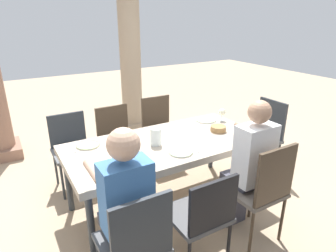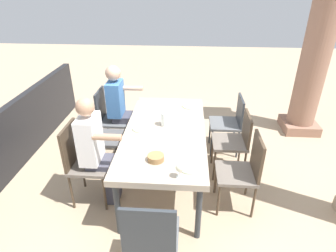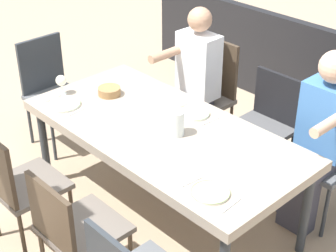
{
  "view_description": "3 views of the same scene",
  "coord_description": "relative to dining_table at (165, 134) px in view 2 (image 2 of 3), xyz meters",
  "views": [
    {
      "loc": [
        -1.36,
        -2.36,
        1.95
      ],
      "look_at": [
        0.07,
        0.08,
        0.87
      ],
      "focal_mm": 31.34,
      "sensor_mm": 36.0,
      "label": 1
    },
    {
      "loc": [
        3.01,
        0.25,
        2.4
      ],
      "look_at": [
        0.14,
        0.05,
        0.87
      ],
      "focal_mm": 30.33,
      "sensor_mm": 36.0,
      "label": 2
    },
    {
      "loc": [
        -2.29,
        2.11,
        2.57
      ],
      "look_at": [
        -0.01,
        -0.04,
        0.74
      ],
      "focal_mm": 57.01,
      "sensor_mm": 36.0,
      "label": 3
    }
  ],
  "objects": [
    {
      "name": "plate_2",
      "position": [
        0.74,
        0.31,
        0.07
      ],
      "size": [
        0.25,
        0.25,
        0.02
      ],
      "color": "white",
      "rests_on": "dining_table"
    },
    {
      "name": "patio_railing",
      "position": [
        0.0,
        -2.08,
        -0.23
      ],
      "size": [
        4.42,
        0.1,
        0.9
      ],
      "primitive_type": "cube",
      "color": "black",
      "rests_on": "ground"
    },
    {
      "name": "water_pitcher",
      "position": [
        -0.12,
        -0.01,
        0.14
      ],
      "size": [
        0.11,
        0.11,
        0.17
      ],
      "color": "white",
      "rests_on": "dining_table"
    },
    {
      "name": "fork_1",
      "position": [
        -0.16,
        -0.29,
        0.06
      ],
      "size": [
        0.03,
        0.17,
        0.01
      ],
      "primitive_type": "cube",
      "rotation": [
        0.0,
        0.0,
        -0.08
      ],
      "color": "silver",
      "rests_on": "dining_table"
    },
    {
      "name": "spoon_0",
      "position": [
        -0.56,
        0.3,
        0.06
      ],
      "size": [
        0.03,
        0.17,
        0.01
      ],
      "primitive_type": "cube",
      "rotation": [
        0.0,
        0.0,
        -0.09
      ],
      "color": "silver",
      "rests_on": "dining_table"
    },
    {
      "name": "bread_basket",
      "position": [
        0.64,
        -0.04,
        0.09
      ],
      "size": [
        0.17,
        0.17,
        0.06
      ],
      "primitive_type": "cylinder",
      "color": "#9E7547",
      "rests_on": "dining_table"
    },
    {
      "name": "wine_glass_2",
      "position": [
        0.9,
        0.21,
        0.17
      ],
      "size": [
        0.08,
        0.08,
        0.15
      ],
      "color": "white",
      "rests_on": "dining_table"
    },
    {
      "name": "chair_west_south",
      "position": [
        -0.76,
        -0.91,
        -0.15
      ],
      "size": [
        0.44,
        0.44,
        0.93
      ],
      "color": "#5B5E61",
      "rests_on": "ground"
    },
    {
      "name": "chair_mid_north",
      "position": [
        -0.2,
        0.9,
        -0.15
      ],
      "size": [
        0.44,
        0.44,
        0.88
      ],
      "color": "#6A6158",
      "rests_on": "ground"
    },
    {
      "name": "spoon_1",
      "position": [
        0.14,
        -0.29,
        0.06
      ],
      "size": [
        0.02,
        0.17,
        0.01
      ],
      "primitive_type": "cube",
      "rotation": [
        0.0,
        0.0,
        -0.01
      ],
      "color": "silver",
      "rests_on": "dining_table"
    },
    {
      "name": "dining_table",
      "position": [
        0.0,
        0.0,
        0.0
      ],
      "size": [
        2.02,
        0.97,
        0.74
      ],
      "color": "tan",
      "rests_on": "ground"
    },
    {
      "name": "stone_column_near",
      "position": [
        -1.52,
        2.22,
        0.68
      ],
      "size": [
        0.57,
        0.57,
        2.76
      ],
      "color": "#936B56",
      "rests_on": "ground"
    },
    {
      "name": "chair_east_south",
      "position": [
        0.42,
        -0.91,
        -0.12
      ],
      "size": [
        0.44,
        0.44,
        0.98
      ],
      "color": "#6A6158",
      "rests_on": "ground"
    },
    {
      "name": "fork_2",
      "position": [
        0.59,
        0.31,
        0.06
      ],
      "size": [
        0.03,
        0.17,
        0.01
      ],
      "primitive_type": "cube",
      "rotation": [
        0.0,
        0.0,
        0.07
      ],
      "color": "silver",
      "rests_on": "dining_table"
    },
    {
      "name": "chair_mid_south",
      "position": [
        -0.2,
        -0.9,
        -0.15
      ],
      "size": [
        0.44,
        0.44,
        0.88
      ],
      "color": "#4F4F50",
      "rests_on": "ground"
    },
    {
      "name": "plate_1",
      "position": [
        -0.01,
        -0.29,
        0.07
      ],
      "size": [
        0.23,
        0.23,
        0.02
      ],
      "color": "white",
      "rests_on": "dining_table"
    },
    {
      "name": "ground_plane",
      "position": [
        0.0,
        0.0,
        -0.68
      ],
      "size": [
        16.0,
        16.0,
        0.0
      ],
      "primitive_type": "plane",
      "color": "tan"
    },
    {
      "name": "chair_head_east",
      "position": [
        1.43,
        0.0,
        -0.14
      ],
      "size": [
        0.44,
        0.44,
        0.95
      ],
      "color": "#5B5E61",
      "rests_on": "ground"
    },
    {
      "name": "plate_0",
      "position": [
        -0.71,
        0.3,
        0.07
      ],
      "size": [
        0.22,
        0.22,
        0.02
      ],
      "color": "silver",
      "rests_on": "dining_table"
    },
    {
      "name": "chair_west_north",
      "position": [
        -0.76,
        0.9,
        -0.17
      ],
      "size": [
        0.44,
        0.44,
        0.87
      ],
      "color": "#5B5E61",
      "rests_on": "ground"
    },
    {
      "name": "chair_east_north",
      "position": [
        0.42,
        0.91,
        -0.16
      ],
      "size": [
        0.44,
        0.44,
        0.91
      ],
      "color": "#6A6158",
      "rests_on": "ground"
    },
    {
      "name": "diner_man_white",
      "position": [
        -0.76,
        -0.72,
        0.02
      ],
      "size": [
        0.35,
        0.5,
        1.3
      ],
      "color": "#3F3F4C",
      "rests_on": "ground"
    },
    {
      "name": "diner_woman_green",
      "position": [
        0.43,
        -0.72,
        0.02
      ],
      "size": [
        0.35,
        0.49,
        1.31
      ],
      "color": "#3F3F4C",
      "rests_on": "ground"
    },
    {
      "name": "fork_0",
      "position": [
        -0.86,
        0.3,
        0.06
      ],
      "size": [
        0.03,
        0.17,
        0.01
      ],
      "primitive_type": "cube",
      "rotation": [
        0.0,
        0.0,
        0.07
      ],
      "color": "silver",
      "rests_on": "dining_table"
    },
    {
      "name": "spoon_2",
      "position": [
        0.89,
        0.31,
        0.06
      ],
      "size": [
        0.02,
        0.17,
        0.01
      ],
      "primitive_type": "cube",
      "rotation": [
        0.0,
        0.0,
        0.03
      ],
      "color": "silver",
      "rests_on": "dining_table"
    }
  ]
}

